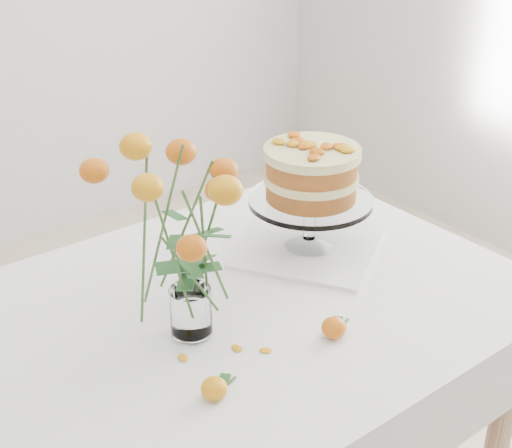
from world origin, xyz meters
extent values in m
cube|color=tan|center=(0.00, 0.00, 0.73)|extent=(1.40, 0.90, 0.04)
cylinder|color=tan|center=(0.62, -0.37, 0.35)|extent=(0.06, 0.06, 0.71)
cylinder|color=tan|center=(0.62, 0.37, 0.35)|extent=(0.06, 0.06, 0.71)
cube|color=white|center=(0.00, 0.00, 0.75)|extent=(1.42, 0.92, 0.01)
cube|color=white|center=(0.00, 0.46, 0.65)|extent=(1.42, 0.01, 0.20)
cube|color=white|center=(0.71, 0.00, 0.65)|extent=(0.01, 0.92, 0.20)
cube|color=white|center=(0.36, 0.08, 0.76)|extent=(0.44, 0.44, 0.01)
cylinder|color=white|center=(0.36, 0.08, 0.84)|extent=(0.03, 0.03, 0.10)
cylinder|color=white|center=(0.36, 0.08, 0.89)|extent=(0.30, 0.30, 0.01)
cylinder|color=#A85326|center=(0.36, 0.08, 0.92)|extent=(0.26, 0.26, 0.04)
cylinder|color=#FFFAA4|center=(0.36, 0.08, 0.95)|extent=(0.27, 0.27, 0.02)
cylinder|color=#A85326|center=(0.36, 0.08, 0.98)|extent=(0.26, 0.26, 0.04)
cylinder|color=#FFFAA4|center=(0.36, 0.08, 1.01)|extent=(0.28, 0.28, 0.02)
cylinder|color=white|center=(-0.06, -0.04, 0.76)|extent=(0.07, 0.07, 0.01)
cylinder|color=white|center=(-0.06, -0.04, 0.81)|extent=(0.09, 0.09, 0.10)
ellipsoid|color=orange|center=(-0.14, -0.23, 0.78)|extent=(0.05, 0.05, 0.04)
cylinder|color=#376026|center=(-0.10, -0.22, 0.76)|extent=(0.06, 0.02, 0.00)
ellipsoid|color=#BD5009|center=(0.16, -0.23, 0.78)|extent=(0.05, 0.05, 0.04)
cylinder|color=#376026|center=(0.19, -0.21, 0.76)|extent=(0.06, 0.03, 0.01)
ellipsoid|color=orange|center=(-0.12, -0.10, 0.76)|extent=(0.03, 0.02, 0.00)
ellipsoid|color=orange|center=(-0.02, -0.14, 0.76)|extent=(0.03, 0.02, 0.00)
ellipsoid|color=orange|center=(0.02, -0.18, 0.76)|extent=(0.03, 0.02, 0.00)
camera|label=1|loc=(-0.69, -1.06, 1.61)|focal=50.00mm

